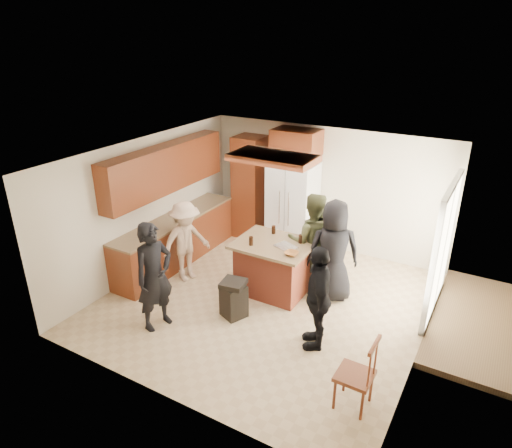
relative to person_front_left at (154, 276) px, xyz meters
The scene contains 12 objects.
person_front_left is the anchor object (origin of this frame).
person_behind_left 2.73m from the person_front_left, 55.48° to the left, with size 0.84×0.52×1.74m, color #3C3F24.
person_behind_right 2.88m from the person_front_left, 45.38° to the left, with size 0.86×0.56×1.76m, color black.
person_side_right 2.42m from the person_front_left, 18.77° to the left, with size 0.93×0.47×1.58m, color black.
person_counter 1.44m from the person_front_left, 109.50° to the left, with size 0.97×0.45×1.49m, color tan.
left_cabinetry 2.11m from the person_front_left, 121.99° to the left, with size 0.64×3.00×2.30m.
back_wall_units 3.63m from the person_front_left, 93.28° to the left, with size 1.80×0.60×2.45m.
refrigerator 3.55m from the person_front_left, 80.65° to the left, with size 0.90×0.76×1.80m.
kitchen_island 2.09m from the person_front_left, 58.59° to the left, with size 1.28×1.03×0.93m.
island_items 2.13m from the person_front_left, 52.16° to the left, with size 0.88×0.72×0.15m.
trash_bin 1.30m from the person_front_left, 41.73° to the left, with size 0.45×0.45×0.63m.
spindle_chair 3.19m from the person_front_left, ahead, with size 0.43×0.43×0.99m.
Camera 1 is at (3.11, -5.73, 4.26)m, focal length 32.00 mm.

